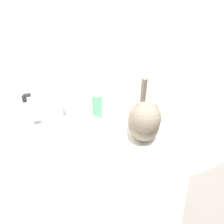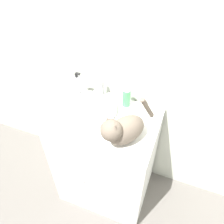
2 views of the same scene
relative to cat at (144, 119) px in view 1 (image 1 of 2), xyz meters
name	(u,v)px [view 1 (image 1 of 2)]	position (x,y,z in m)	size (l,w,h in m)	color
wall_back	(74,34)	(-0.15, 0.43, 0.34)	(6.00, 0.05, 2.50)	silver
vanity_cabinet	(102,202)	(-0.15, 0.12, -0.51)	(0.67, 0.53, 0.82)	white
sink_basin	(72,132)	(-0.28, 0.17, -0.07)	(0.33, 0.33, 0.04)	silver
faucet	(61,111)	(-0.28, 0.34, -0.03)	(0.14, 0.10, 0.15)	silver
cat	(144,119)	(0.00, 0.00, 0.00)	(0.27, 0.36, 0.26)	#7A6B5B
soap_bottle	(27,117)	(-0.44, 0.30, -0.01)	(0.05, 0.05, 0.19)	silver
spray_bottle	(97,104)	(-0.08, 0.32, -0.02)	(0.05, 0.05, 0.16)	#4CB266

